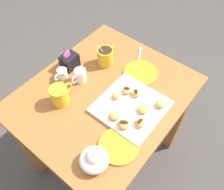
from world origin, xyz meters
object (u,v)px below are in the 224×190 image
beignet_0 (127,90)px  beignet_1 (136,93)px  cream_pitcher_white (80,75)px  dining_table (105,111)px  coffee_mug_mustard_right (106,56)px  sugar_caddy (70,61)px  beignet_5 (114,116)px  beignet_3 (143,109)px  beignet_7 (124,124)px  beignet_6 (160,104)px  pastry_plate_square (131,107)px  saucer_orange_right (141,73)px  beignet_2 (140,123)px  coffee_mug_mustard_left (60,95)px  saucer_orange_left (119,146)px  ice_cream_bowl (94,159)px  chocolate_sauce_pitcher (62,73)px  beignet_4 (116,96)px

beignet_0 → beignet_1: 0.05m
cream_pitcher_white → beignet_1: size_ratio=2.38×
dining_table → coffee_mug_mustard_right: size_ratio=5.88×
beignet_0 → sugar_caddy: bearing=96.4°
beignet_5 → beignet_3: bearing=-35.2°
sugar_caddy → beignet_7: bearing=-104.9°
beignet_5 → beignet_6: (0.19, -0.13, 0.00)m
sugar_caddy → pastry_plate_square: bearing=-91.7°
saucer_orange_right → beignet_2: (-0.27, -0.18, 0.03)m
pastry_plate_square → beignet_0: size_ratio=5.84×
sugar_caddy → beignet_7: 0.48m
sugar_caddy → beignet_1: 0.40m
coffee_mug_mustard_left → saucer_orange_left: 0.37m
cream_pitcher_white → coffee_mug_mustard_right: bearing=-6.4°
beignet_7 → pastry_plate_square: bearing=20.4°
saucer_orange_left → beignet_1: 0.28m
coffee_mug_mustard_right → cream_pitcher_white: (-0.18, 0.02, -0.01)m
beignet_1 → beignet_0: bearing=106.7°
beignet_1 → saucer_orange_right: bearing=25.6°
ice_cream_bowl → beignet_5: (0.21, 0.07, -0.01)m
beignet_1 → beignet_3: bearing=-124.7°
pastry_plate_square → saucer_orange_right: size_ratio=1.62×
dining_table → beignet_1: 0.25m
ice_cream_bowl → beignet_7: size_ratio=2.19×
cream_pitcher_white → ice_cream_bowl: (-0.29, -0.36, -0.00)m
beignet_1 → beignet_6: 0.13m
dining_table → coffee_mug_mustard_right: (0.17, 0.13, 0.21)m
saucer_orange_right → beignet_6: size_ratio=4.02×
chocolate_sauce_pitcher → saucer_orange_right: 0.42m
beignet_1 → beignet_4: size_ratio=1.06×
sugar_caddy → beignet_3: 0.48m
beignet_1 → beignet_7: beignet_7 is taller
sugar_caddy → ice_cream_bowl: bearing=-125.2°
beignet_4 → beignet_7: beignet_7 is taller
beignet_0 → beignet_7: (-0.16, -0.11, 0.00)m
ice_cream_bowl → saucer_orange_right: size_ratio=0.65×
dining_table → cream_pitcher_white: cream_pitcher_white is taller
cream_pitcher_white → beignet_1: bearing=-72.6°
dining_table → coffee_mug_mustard_left: bearing=141.8°
coffee_mug_mustard_right → beignet_3: size_ratio=2.68×
coffee_mug_mustard_right → ice_cream_bowl: coffee_mug_mustard_right is taller
beignet_4 → beignet_6: bearing=-64.7°
saucer_orange_left → beignet_4: 0.25m
sugar_caddy → beignet_2: (-0.07, -0.51, -0.01)m
coffee_mug_mustard_right → beignet_2: coffee_mug_mustard_right is taller
ice_cream_bowl → sugar_caddy: bearing=54.8°
beignet_7 → beignet_4: bearing=51.1°
beignet_2 → pastry_plate_square: bearing=56.7°
saucer_orange_right → beignet_0: (-0.16, -0.02, 0.03)m
beignet_3 → beignet_6: beignet_6 is taller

